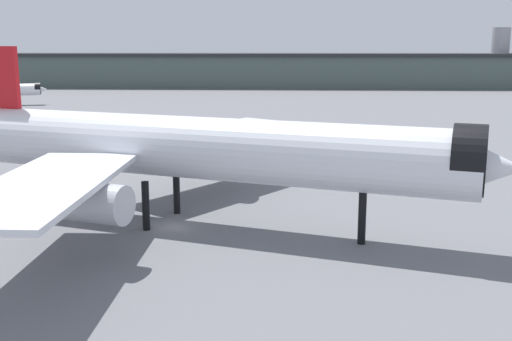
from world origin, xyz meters
TOP-DOWN VIEW (x-y plane):
  - ground at (0.00, 0.00)m, footprint 900.00×900.00m
  - airliner_near_gate at (0.89, 1.17)m, footprint 56.85×50.96m
  - terminal_building at (35.65, 182.36)m, footprint 228.78×47.60m
  - baggage_tug_wing at (-14.63, 32.89)m, footprint 3.57×2.91m
  - traffic_cone_near_nose at (4.63, 34.47)m, footprint 0.54×0.54m

SIDE VIEW (x-z plane):
  - ground at x=0.00m, z-range 0.00..0.00m
  - traffic_cone_near_nose at x=4.63m, z-range 0.00..0.68m
  - baggage_tug_wing at x=-14.63m, z-range 0.05..1.90m
  - terminal_building at x=35.65m, z-range -4.70..18.18m
  - airliner_near_gate at x=0.89m, z-range -1.00..15.86m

